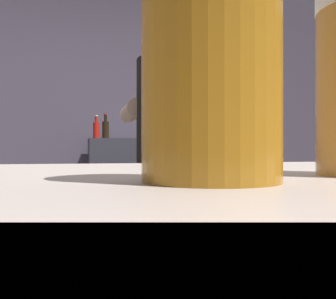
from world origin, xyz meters
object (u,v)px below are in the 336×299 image
object	(u,v)px
knife_block	(254,166)
mixing_bowl	(129,183)
bottle_olive_oil	(96,130)
bottle_soy	(106,129)
pint_glass_near	(211,66)
bottle_hot_sauce	(151,130)
chefs_knife	(207,187)
bartender	(177,179)

from	to	relation	value
knife_block	mixing_bowl	xyz separation A→B (m)	(-0.77, -0.09, -0.08)
bottle_olive_oil	bottle_soy	size ratio (longest dim) A/B	0.94
pint_glass_near	bottle_soy	xyz separation A→B (m)	(0.20, 3.06, 0.13)
mixing_bowl	bottle_soy	size ratio (longest dim) A/B	1.04
pint_glass_near	bottle_hot_sauce	world-z (taller)	bottle_hot_sauce
knife_block	bottle_olive_oil	bearing A→B (deg)	127.38
bottle_soy	pint_glass_near	bearing A→B (deg)	-93.81
knife_block	mixing_bowl	bearing A→B (deg)	-173.36
mixing_bowl	chefs_knife	distance (m)	0.42
pint_glass_near	knife_block	bearing A→B (deg)	62.70
knife_block	chefs_knife	distance (m)	0.41
bottle_soy	bottle_hot_sauce	bearing A→B (deg)	-8.71
chefs_knife	pint_glass_near	world-z (taller)	pint_glass_near
pint_glass_near	bottle_soy	distance (m)	3.07
bartender	chefs_knife	distance (m)	0.50
knife_block	mixing_bowl	distance (m)	0.78
chefs_knife	bottle_soy	world-z (taller)	bottle_soy
chefs_knife	bottle_olive_oil	world-z (taller)	bottle_olive_oil
bartender	pint_glass_near	xyz separation A→B (m)	(-0.35, -1.35, 0.17)
knife_block	mixing_bowl	world-z (taller)	knife_block
bottle_soy	chefs_knife	bearing A→B (deg)	-71.63
bottle_olive_oil	knife_block	bearing A→B (deg)	-52.62
mixing_bowl	bottle_soy	distance (m)	1.27
knife_block	bottle_olive_oil	world-z (taller)	bottle_olive_oil
knife_block	bottle_olive_oil	size ratio (longest dim) A/B	1.44
pint_glass_near	mixing_bowl	bearing A→B (deg)	83.10
knife_block	pint_glass_near	size ratio (longest dim) A/B	2.08
bottle_soy	bottle_hot_sauce	distance (m)	0.38
bartender	bottle_olive_oil	bearing A→B (deg)	9.25
bartender	knife_block	distance (m)	0.86
knife_block	bottle_hot_sauce	xyz separation A→B (m)	(-0.42, 1.07, 0.27)
mixing_bowl	bottle_hot_sauce	bearing A→B (deg)	73.03
pint_glass_near	bottle_olive_oil	xyz separation A→B (m)	(0.13, 3.06, 0.12)
chefs_knife	bottle_hot_sauce	distance (m)	1.30
mixing_bowl	bottle_olive_oil	size ratio (longest dim) A/B	1.11
bottle_hot_sauce	mixing_bowl	bearing A→B (deg)	-106.97
bottle_olive_oil	bottle_hot_sauce	world-z (taller)	bottle_olive_oil
knife_block	bottle_soy	xyz separation A→B (m)	(-0.79, 1.13, 0.28)
mixing_bowl	pint_glass_near	distance (m)	1.87
bottle_olive_oil	bottle_hot_sauce	size ratio (longest dim) A/B	1.01
bottle_olive_oil	bartender	bearing A→B (deg)	-82.43
pint_glass_near	bottle_hot_sauce	xyz separation A→B (m)	(0.58, 3.00, 0.12)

